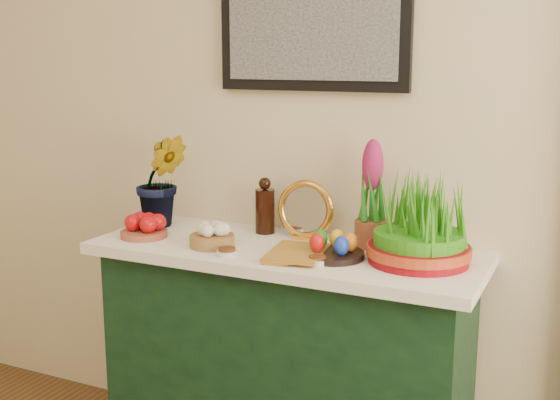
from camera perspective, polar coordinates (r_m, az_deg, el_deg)
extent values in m
cube|color=beige|center=(2.60, 5.61, 7.00)|extent=(4.00, 0.04, 2.70)
cube|color=black|center=(2.62, 2.65, 14.75)|extent=(0.74, 0.03, 0.54)
cube|color=#A5A5A5|center=(2.61, 2.49, 14.77)|extent=(0.66, 0.01, 0.46)
cube|color=#14381B|center=(2.67, 0.47, -13.50)|extent=(1.30, 0.45, 0.85)
cube|color=white|center=(2.51, 0.49, -4.27)|extent=(1.40, 0.55, 0.04)
imported|color=#227E1B|center=(2.80, -9.64, 2.79)|extent=(0.32, 0.31, 0.49)
cylinder|color=#9E4D35|center=(2.68, -11.00, -2.72)|extent=(0.22, 0.22, 0.02)
cylinder|color=#A17941|center=(2.51, -5.55, -3.32)|extent=(0.20, 0.20, 0.04)
cylinder|color=black|center=(2.68, -1.23, -0.92)|extent=(0.07, 0.07, 0.17)
sphere|color=black|center=(2.66, -1.24, 1.35)|extent=(0.05, 0.05, 0.05)
cube|color=gold|center=(2.61, 1.96, -3.06)|extent=(0.09, 0.05, 0.01)
torus|color=gold|center=(2.59, 2.11, -0.77)|extent=(0.22, 0.06, 0.22)
cylinder|color=silver|center=(2.59, 2.06, -0.79)|extent=(0.17, 0.03, 0.17)
imported|color=#B17D26|center=(2.40, -0.77, -4.10)|extent=(0.20, 0.27, 0.03)
cylinder|color=silver|center=(2.40, -4.33, -4.33)|extent=(0.07, 0.07, 0.02)
cylinder|color=#592D14|center=(2.39, -4.33, -4.00)|extent=(0.06, 0.06, 0.01)
cylinder|color=silver|center=(2.30, 3.06, -5.01)|extent=(0.07, 0.07, 0.02)
cylinder|color=#592D14|center=(2.30, 3.06, -4.67)|extent=(0.06, 0.06, 0.01)
cylinder|color=black|center=(2.38, 4.28, -4.45)|extent=(0.26, 0.26, 0.02)
ellipsoid|color=red|center=(2.35, 3.03, -3.49)|extent=(0.05, 0.05, 0.07)
ellipsoid|color=#1B3CC2|center=(2.32, 5.01, -3.72)|extent=(0.05, 0.05, 0.07)
ellipsoid|color=yellow|center=(2.40, 4.67, -3.17)|extent=(0.05, 0.05, 0.07)
ellipsoid|color=#1A8F21|center=(2.40, 3.28, -3.15)|extent=(0.05, 0.05, 0.07)
ellipsoid|color=orange|center=(2.37, 5.71, -3.43)|extent=(0.05, 0.05, 0.07)
cylinder|color=brown|center=(2.51, 7.40, -2.72)|extent=(0.12, 0.12, 0.10)
ellipsoid|color=#AB2253|center=(2.46, 7.55, 2.85)|extent=(0.08, 0.08, 0.18)
cylinder|color=maroon|center=(2.35, 11.18, -4.30)|extent=(0.33, 0.33, 0.06)
cylinder|color=#A1101B|center=(2.35, 11.19, -4.01)|extent=(0.34, 0.34, 0.03)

